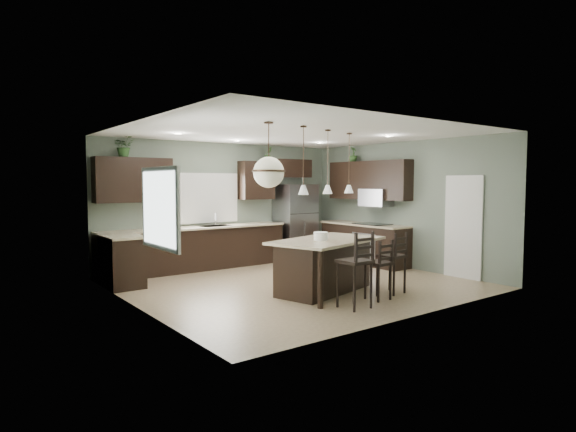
# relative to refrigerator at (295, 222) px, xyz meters

# --- Properties ---
(ground) EXTENTS (6.00, 6.00, 0.00)m
(ground) POSITION_rel_refrigerator_xyz_m (-1.80, -2.36, -0.93)
(ground) COLOR #9E8466
(ground) RESTS_ON ground
(pantry_door) EXTENTS (0.04, 0.82, 2.04)m
(pantry_door) POSITION_rel_refrigerator_xyz_m (1.17, -3.91, 0.09)
(pantry_door) COLOR white
(pantry_door) RESTS_ON ground
(window_back) EXTENTS (1.35, 0.02, 1.00)m
(window_back) POSITION_rel_refrigerator_xyz_m (-2.20, 0.37, 0.62)
(window_back) COLOR white
(window_back) RESTS_ON room_shell
(window_left) EXTENTS (0.02, 1.10, 1.00)m
(window_left) POSITION_rel_refrigerator_xyz_m (-4.79, -3.16, 0.62)
(window_left) COLOR white
(window_left) RESTS_ON room_shell
(left_return_cabs) EXTENTS (0.60, 0.90, 0.90)m
(left_return_cabs) POSITION_rel_refrigerator_xyz_m (-4.50, -0.66, -0.48)
(left_return_cabs) COLOR black
(left_return_cabs) RESTS_ON ground
(left_return_countertop) EXTENTS (0.66, 0.96, 0.04)m
(left_return_countertop) POSITION_rel_refrigerator_xyz_m (-4.48, -0.66, -0.01)
(left_return_countertop) COLOR beige
(left_return_countertop) RESTS_ON left_return_cabs
(back_lower_cabs) EXTENTS (4.20, 0.60, 0.90)m
(back_lower_cabs) POSITION_rel_refrigerator_xyz_m (-2.65, 0.09, -0.48)
(back_lower_cabs) COLOR black
(back_lower_cabs) RESTS_ON ground
(back_countertop) EXTENTS (4.20, 0.66, 0.04)m
(back_countertop) POSITION_rel_refrigerator_xyz_m (-2.65, 0.07, -0.01)
(back_countertop) COLOR beige
(back_countertop) RESTS_ON back_lower_cabs
(sink_inset) EXTENTS (0.70, 0.45, 0.01)m
(sink_inset) POSITION_rel_refrigerator_xyz_m (-2.20, 0.07, 0.01)
(sink_inset) COLOR gray
(sink_inset) RESTS_ON back_countertop
(faucet) EXTENTS (0.02, 0.02, 0.28)m
(faucet) POSITION_rel_refrigerator_xyz_m (-2.20, 0.04, 0.16)
(faucet) COLOR silver
(faucet) RESTS_ON back_countertop
(back_upper_left) EXTENTS (1.55, 0.34, 0.90)m
(back_upper_left) POSITION_rel_refrigerator_xyz_m (-3.95, 0.22, 1.02)
(back_upper_left) COLOR black
(back_upper_left) RESTS_ON room_shell
(back_upper_right) EXTENTS (0.85, 0.34, 0.90)m
(back_upper_right) POSITION_rel_refrigerator_xyz_m (-1.00, 0.22, 1.02)
(back_upper_right) COLOR black
(back_upper_right) RESTS_ON room_shell
(fridge_header) EXTENTS (1.05, 0.34, 0.45)m
(fridge_header) POSITION_rel_refrigerator_xyz_m (0.05, 0.22, 1.32)
(fridge_header) COLOR black
(fridge_header) RESTS_ON room_shell
(right_lower_cabs) EXTENTS (0.60, 2.35, 0.90)m
(right_lower_cabs) POSITION_rel_refrigerator_xyz_m (0.90, -1.49, -0.48)
(right_lower_cabs) COLOR black
(right_lower_cabs) RESTS_ON ground
(right_countertop) EXTENTS (0.66, 2.35, 0.04)m
(right_countertop) POSITION_rel_refrigerator_xyz_m (0.88, -1.49, -0.01)
(right_countertop) COLOR beige
(right_countertop) RESTS_ON right_lower_cabs
(cooktop) EXTENTS (0.58, 0.75, 0.02)m
(cooktop) POSITION_rel_refrigerator_xyz_m (0.88, -1.76, 0.02)
(cooktop) COLOR black
(cooktop) RESTS_ON right_countertop
(wall_oven_front) EXTENTS (0.01, 0.72, 0.60)m
(wall_oven_front) POSITION_rel_refrigerator_xyz_m (0.59, -1.76, -0.48)
(wall_oven_front) COLOR gray
(wall_oven_front) RESTS_ON right_lower_cabs
(right_upper_cabs) EXTENTS (0.34, 2.35, 0.90)m
(right_upper_cabs) POSITION_rel_refrigerator_xyz_m (1.03, -1.49, 1.02)
(right_upper_cabs) COLOR black
(right_upper_cabs) RESTS_ON room_shell
(microwave) EXTENTS (0.40, 0.75, 0.40)m
(microwave) POSITION_rel_refrigerator_xyz_m (0.98, -1.76, 0.62)
(microwave) COLOR gray
(microwave) RESTS_ON right_upper_cabs
(refrigerator) EXTENTS (0.90, 0.74, 1.85)m
(refrigerator) POSITION_rel_refrigerator_xyz_m (0.00, 0.00, 0.00)
(refrigerator) COLOR #95949C
(refrigerator) RESTS_ON ground
(kitchen_island) EXTENTS (2.29, 1.66, 0.92)m
(kitchen_island) POSITION_rel_refrigerator_xyz_m (-1.81, -3.23, -0.46)
(kitchen_island) COLOR black
(kitchen_island) RESTS_ON ground
(serving_dish) EXTENTS (0.24, 0.24, 0.14)m
(serving_dish) POSITION_rel_refrigerator_xyz_m (-2.00, -3.28, 0.07)
(serving_dish) COLOR white
(serving_dish) RESTS_ON kitchen_island
(bar_stool_left) EXTENTS (0.44, 0.44, 1.17)m
(bar_stool_left) POSITION_rel_refrigerator_xyz_m (-2.18, -4.27, -0.34)
(bar_stool_left) COLOR black
(bar_stool_left) RESTS_ON ground
(bar_stool_center) EXTENTS (0.37, 0.37, 0.99)m
(bar_stool_center) POSITION_rel_refrigerator_xyz_m (-1.51, -4.12, -0.43)
(bar_stool_center) COLOR black
(bar_stool_center) RESTS_ON ground
(bar_stool_right) EXTENTS (0.42, 0.42, 1.06)m
(bar_stool_right) POSITION_rel_refrigerator_xyz_m (-0.98, -3.96, -0.40)
(bar_stool_right) COLOR black
(bar_stool_right) RESTS_ON ground
(pendant_left) EXTENTS (0.17, 0.17, 1.10)m
(pendant_left) POSITION_rel_refrigerator_xyz_m (-2.49, -3.41, 1.32)
(pendant_left) COLOR white
(pendant_left) RESTS_ON room_shell
(pendant_center) EXTENTS (0.17, 0.17, 1.10)m
(pendant_center) POSITION_rel_refrigerator_xyz_m (-1.81, -3.23, 1.32)
(pendant_center) COLOR silver
(pendant_center) RESTS_ON room_shell
(pendant_right) EXTENTS (0.17, 0.17, 1.10)m
(pendant_right) POSITION_rel_refrigerator_xyz_m (-1.13, -3.05, 1.32)
(pendant_right) COLOR white
(pendant_right) RESTS_ON room_shell
(chandelier) EXTENTS (0.50, 0.50, 0.98)m
(chandelier) POSITION_rel_refrigerator_xyz_m (-3.20, -3.48, 1.38)
(chandelier) COLOR #F4EFC8
(chandelier) RESTS_ON room_shell
(plant_back_left) EXTENTS (0.46, 0.43, 0.43)m
(plant_back_left) POSITION_rel_refrigerator_xyz_m (-4.13, 0.19, 1.69)
(plant_back_left) COLOR #264A20
(plant_back_left) RESTS_ON back_upper_left
(plant_back_right) EXTENTS (0.19, 0.16, 0.35)m
(plant_back_right) POSITION_rel_refrigerator_xyz_m (-0.68, 0.19, 1.65)
(plant_back_right) COLOR #335B27
(plant_back_right) RESTS_ON back_upper_right
(plant_right_wall) EXTENTS (0.24, 0.24, 0.36)m
(plant_right_wall) POSITION_rel_refrigerator_xyz_m (1.00, -1.00, 1.65)
(plant_right_wall) COLOR #325A27
(plant_right_wall) RESTS_ON right_upper_cabs
(room_shell) EXTENTS (6.00, 6.00, 6.00)m
(room_shell) POSITION_rel_refrigerator_xyz_m (-1.80, -2.36, 0.77)
(room_shell) COLOR slate
(room_shell) RESTS_ON ground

